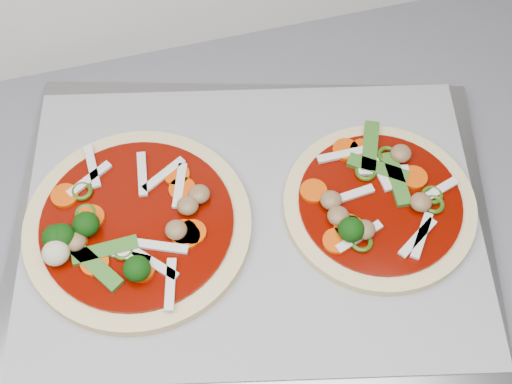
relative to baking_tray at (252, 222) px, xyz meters
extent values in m
cube|color=slate|center=(-0.12, -0.06, -0.03)|extent=(3.60, 0.60, 0.04)
cube|color=gray|center=(0.00, 0.00, 0.00)|extent=(0.51, 0.43, 0.01)
cube|color=gray|center=(0.00, 0.00, 0.01)|extent=(0.48, 0.39, 0.00)
cylinder|color=#EDD38A|center=(-0.10, 0.01, 0.01)|extent=(0.28, 0.28, 0.01)
cylinder|color=#680400|center=(-0.10, 0.01, 0.02)|extent=(0.24, 0.24, 0.00)
torus|color=#28460D|center=(-0.15, 0.03, 0.03)|extent=(0.03, 0.03, 0.00)
cube|color=silver|center=(-0.06, 0.04, 0.03)|extent=(0.02, 0.05, 0.00)
cylinder|color=#D75200|center=(-0.11, -0.03, 0.03)|extent=(0.03, 0.03, 0.00)
ellipsoid|color=brown|center=(-0.07, -0.01, 0.03)|extent=(0.03, 0.03, 0.01)
torus|color=#28460D|center=(-0.12, -0.01, 0.03)|extent=(0.03, 0.03, 0.00)
cube|color=#356824|center=(-0.14, -0.02, 0.03)|extent=(0.04, 0.06, 0.00)
ellipsoid|color=#0E3409|center=(-0.15, 0.02, 0.03)|extent=(0.03, 0.03, 0.02)
cube|color=silver|center=(-0.07, 0.06, 0.03)|extent=(0.05, 0.03, 0.00)
ellipsoid|color=#0E3409|center=(-0.17, 0.01, 0.03)|extent=(0.03, 0.03, 0.02)
cube|color=silver|center=(-0.09, -0.02, 0.03)|extent=(0.05, 0.03, 0.00)
cylinder|color=#D75200|center=(-0.06, -0.01, 0.03)|extent=(0.03, 0.03, 0.00)
cylinder|color=#D75200|center=(-0.06, -0.01, 0.03)|extent=(0.04, 0.04, 0.00)
cylinder|color=#D75200|center=(-0.15, -0.02, 0.03)|extent=(0.04, 0.04, 0.00)
ellipsoid|color=brown|center=(-0.16, 0.00, 0.03)|extent=(0.03, 0.03, 0.01)
cylinder|color=#D75200|center=(-0.14, 0.03, 0.03)|extent=(0.03, 0.03, 0.00)
cube|color=silver|center=(-0.14, 0.07, 0.03)|extent=(0.05, 0.03, 0.00)
ellipsoid|color=brown|center=(-0.06, 0.02, 0.03)|extent=(0.03, 0.03, 0.01)
torus|color=#28460D|center=(-0.15, 0.06, 0.03)|extent=(0.03, 0.03, 0.00)
ellipsoid|color=#0E3409|center=(-0.17, 0.01, 0.03)|extent=(0.03, 0.03, 0.02)
cube|color=silver|center=(-0.10, -0.03, 0.03)|extent=(0.04, 0.04, 0.00)
cube|color=silver|center=(-0.09, -0.06, 0.03)|extent=(0.02, 0.05, 0.00)
cylinder|color=#D75200|center=(-0.16, 0.01, 0.03)|extent=(0.03, 0.03, 0.00)
cylinder|color=#D75200|center=(-0.06, -0.01, 0.03)|extent=(0.03, 0.03, 0.00)
cylinder|color=#D75200|center=(-0.16, 0.06, 0.03)|extent=(0.03, 0.03, 0.00)
cube|color=silver|center=(-0.12, -0.02, 0.03)|extent=(0.05, 0.03, 0.00)
cube|color=#356824|center=(-0.13, -0.01, 0.03)|extent=(0.06, 0.02, 0.00)
ellipsoid|color=#C2B691|center=(-0.18, 0.00, 0.03)|extent=(0.03, 0.03, 0.02)
cube|color=silver|center=(-0.09, 0.06, 0.03)|extent=(0.01, 0.05, 0.00)
cube|color=silver|center=(-0.13, 0.08, 0.03)|extent=(0.01, 0.05, 0.00)
ellipsoid|color=#0E3409|center=(-0.11, -0.04, 0.03)|extent=(0.03, 0.03, 0.02)
cylinder|color=#D75200|center=(-0.06, 0.05, 0.03)|extent=(0.03, 0.03, 0.00)
cylinder|color=#D75200|center=(-0.06, 0.04, 0.03)|extent=(0.03, 0.03, 0.00)
ellipsoid|color=brown|center=(-0.04, 0.02, 0.03)|extent=(0.02, 0.02, 0.01)
cylinder|color=#EDD38A|center=(0.12, -0.02, 0.01)|extent=(0.20, 0.20, 0.01)
cylinder|color=#680400|center=(0.12, -0.02, 0.02)|extent=(0.17, 0.17, 0.00)
cube|color=silver|center=(0.14, -0.06, 0.02)|extent=(0.04, 0.04, 0.00)
cube|color=silver|center=(0.10, 0.04, 0.02)|extent=(0.05, 0.01, 0.00)
torus|color=#28460D|center=(0.16, -0.04, 0.02)|extent=(0.03, 0.03, 0.00)
cylinder|color=#D75200|center=(0.10, 0.04, 0.02)|extent=(0.03, 0.03, 0.00)
cylinder|color=#D75200|center=(0.06, -0.05, 0.02)|extent=(0.03, 0.03, 0.00)
ellipsoid|color=brown|center=(0.15, -0.03, 0.03)|extent=(0.03, 0.03, 0.01)
cube|color=silver|center=(0.17, -0.03, 0.02)|extent=(0.05, 0.02, 0.00)
cube|color=#356824|center=(0.14, 0.00, 0.02)|extent=(0.02, 0.06, 0.00)
ellipsoid|color=brown|center=(0.07, -0.03, 0.03)|extent=(0.03, 0.03, 0.01)
cube|color=silver|center=(0.08, -0.05, 0.02)|extent=(0.05, 0.02, 0.00)
cylinder|color=#D75200|center=(0.15, -0.01, 0.02)|extent=(0.03, 0.03, 0.00)
ellipsoid|color=brown|center=(0.07, -0.01, 0.03)|extent=(0.02, 0.02, 0.01)
cube|color=silver|center=(0.13, -0.07, 0.02)|extent=(0.04, 0.03, 0.00)
cube|color=silver|center=(0.13, 0.01, 0.02)|extent=(0.05, 0.02, 0.00)
cube|color=#356824|center=(0.13, 0.04, 0.02)|extent=(0.04, 0.06, 0.00)
torus|color=#28460D|center=(0.11, 0.01, 0.02)|extent=(0.03, 0.03, 0.00)
ellipsoid|color=brown|center=(0.15, 0.02, 0.03)|extent=(0.03, 0.03, 0.01)
torus|color=#28460D|center=(0.16, -0.03, 0.02)|extent=(0.03, 0.03, 0.00)
ellipsoid|color=#0E3409|center=(0.08, -0.05, 0.03)|extent=(0.03, 0.03, 0.02)
torus|color=#28460D|center=(0.09, -0.06, 0.02)|extent=(0.03, 0.03, 0.00)
cylinder|color=#D75200|center=(0.06, 0.00, 0.02)|extent=(0.03, 0.03, 0.00)
cylinder|color=#D75200|center=(0.08, -0.04, 0.02)|extent=(0.03, 0.03, 0.00)
cube|color=#356824|center=(0.13, 0.01, 0.02)|extent=(0.05, 0.05, 0.00)
torus|color=#28460D|center=(0.14, 0.02, 0.02)|extent=(0.03, 0.03, 0.00)
cylinder|color=#D75200|center=(0.08, -0.04, 0.02)|extent=(0.03, 0.03, 0.00)
ellipsoid|color=brown|center=(0.09, -0.05, 0.03)|extent=(0.03, 0.03, 0.01)
cylinder|color=#D75200|center=(0.12, 0.04, 0.02)|extent=(0.03, 0.03, 0.00)
cube|color=silver|center=(0.13, 0.01, 0.02)|extent=(0.01, 0.05, 0.00)
cube|color=silver|center=(0.09, -0.01, 0.02)|extent=(0.05, 0.01, 0.00)
camera|label=1|loc=(-0.08, -0.32, 0.58)|focal=50.00mm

